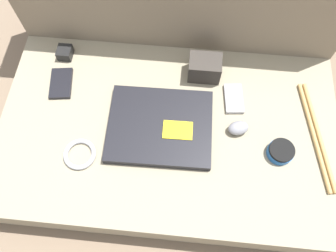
# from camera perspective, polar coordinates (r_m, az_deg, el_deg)

# --- Properties ---
(ground_plane) EXTENTS (8.00, 8.00, 0.00)m
(ground_plane) POSITION_cam_1_polar(r_m,az_deg,el_deg) (1.16, 0.00, -3.52)
(ground_plane) COLOR #7A6651
(couch_seat) EXTENTS (1.07, 0.63, 0.15)m
(couch_seat) POSITION_cam_1_polar(r_m,az_deg,el_deg) (1.09, 0.00, -2.09)
(couch_seat) COLOR gray
(couch_seat) RESTS_ON ground_plane
(couch_backrest) EXTENTS (1.07, 0.20, 0.54)m
(couch_backrest) POSITION_cam_1_polar(r_m,az_deg,el_deg) (1.17, 2.10, 20.93)
(couch_backrest) COLOR #7F705B
(couch_backrest) RESTS_ON ground_plane
(laptop) EXTENTS (0.32, 0.26, 0.03)m
(laptop) POSITION_cam_1_polar(r_m,az_deg,el_deg) (1.01, -1.40, -0.17)
(laptop) COLOR black
(laptop) RESTS_ON couch_seat
(computer_mouse) EXTENTS (0.07, 0.06, 0.04)m
(computer_mouse) POSITION_cam_1_polar(r_m,az_deg,el_deg) (1.02, 12.14, -0.34)
(computer_mouse) COLOR gray
(computer_mouse) RESTS_ON couch_seat
(speaker_puck) EXTENTS (0.08, 0.08, 0.03)m
(speaker_puck) POSITION_cam_1_polar(r_m,az_deg,el_deg) (1.03, 19.04, -4.21)
(speaker_puck) COLOR #1E569E
(speaker_puck) RESTS_ON couch_seat
(phone_silver) EXTENTS (0.08, 0.12, 0.01)m
(phone_silver) POSITION_cam_1_polar(r_m,az_deg,el_deg) (1.15, -18.13, 7.07)
(phone_silver) COLOR black
(phone_silver) RESTS_ON couch_seat
(phone_black) EXTENTS (0.07, 0.11, 0.01)m
(phone_black) POSITION_cam_1_polar(r_m,az_deg,el_deg) (1.08, 11.37, 4.69)
(phone_black) COLOR #99999E
(phone_black) RESTS_ON couch_seat
(camera_pouch) EXTENTS (0.10, 0.08, 0.08)m
(camera_pouch) POSITION_cam_1_polar(r_m,az_deg,el_deg) (1.09, 6.40, 10.04)
(camera_pouch) COLOR #38332D
(camera_pouch) RESTS_ON couch_seat
(charger_brick) EXTENTS (0.05, 0.05, 0.03)m
(charger_brick) POSITION_cam_1_polar(r_m,az_deg,el_deg) (1.20, -17.51, 12.11)
(charger_brick) COLOR black
(charger_brick) RESTS_ON couch_seat
(cable_coil) EXTENTS (0.10, 0.10, 0.01)m
(cable_coil) POSITION_cam_1_polar(r_m,az_deg,el_deg) (1.02, -15.12, -4.74)
(cable_coil) COLOR #B2B2B7
(cable_coil) RESTS_ON couch_seat
(drumstick_pair) EXTENTS (0.09, 0.36, 0.01)m
(drumstick_pair) POSITION_cam_1_polar(r_m,az_deg,el_deg) (1.10, 24.41, -1.46)
(drumstick_pair) COLOR tan
(drumstick_pair) RESTS_ON couch_seat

